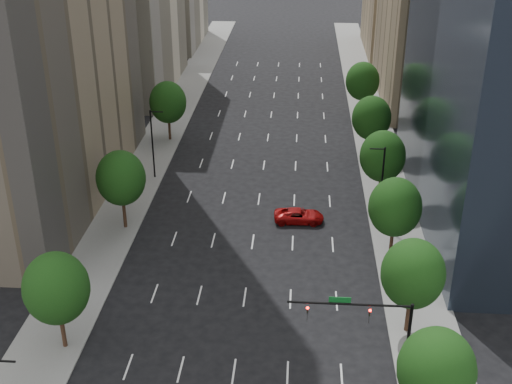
# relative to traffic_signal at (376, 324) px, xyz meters

# --- Properties ---
(sidewalk_left) EXTENTS (6.00, 200.00, 0.15)m
(sidewalk_left) POSITION_rel_traffic_signal_xyz_m (-26.03, 30.00, -5.10)
(sidewalk_left) COLOR slate
(sidewalk_left) RESTS_ON ground
(sidewalk_right) EXTENTS (6.00, 200.00, 0.15)m
(sidewalk_right) POSITION_rel_traffic_signal_xyz_m (4.97, 30.00, -5.10)
(sidewalk_right) COLOR slate
(sidewalk_right) RESTS_ON ground
(filler_left) EXTENTS (14.00, 26.00, 18.00)m
(filler_left) POSITION_rel_traffic_signal_xyz_m (-35.53, 106.00, 3.83)
(filler_left) COLOR beige
(filler_left) RESTS_ON ground
(parking_tan_right) EXTENTS (14.00, 30.00, 30.00)m
(parking_tan_right) POSITION_rel_traffic_signal_xyz_m (14.47, 70.00, 9.83)
(parking_tan_right) COLOR #8C7759
(parking_tan_right) RESTS_ON ground
(filler_right) EXTENTS (14.00, 26.00, 16.00)m
(filler_right) POSITION_rel_traffic_signal_xyz_m (14.47, 103.00, 2.83)
(filler_right) COLOR #8C7759
(filler_right) RESTS_ON ground
(tree_right_0) EXTENTS (5.20, 5.20, 8.39)m
(tree_right_0) POSITION_rel_traffic_signal_xyz_m (3.47, -5.00, 0.22)
(tree_right_0) COLOR #382316
(tree_right_0) RESTS_ON ground
(tree_right_1) EXTENTS (5.20, 5.20, 8.75)m
(tree_right_1) POSITION_rel_traffic_signal_xyz_m (3.47, 6.00, 0.58)
(tree_right_1) COLOR #382316
(tree_right_1) RESTS_ON ground
(tree_right_2) EXTENTS (5.20, 5.20, 8.61)m
(tree_right_2) POSITION_rel_traffic_signal_xyz_m (3.47, 18.00, 0.43)
(tree_right_2) COLOR #382316
(tree_right_2) RESTS_ON ground
(tree_right_3) EXTENTS (5.20, 5.20, 8.89)m
(tree_right_3) POSITION_rel_traffic_signal_xyz_m (3.47, 30.00, 0.72)
(tree_right_3) COLOR #382316
(tree_right_3) RESTS_ON ground
(tree_right_4) EXTENTS (5.20, 5.20, 8.46)m
(tree_right_4) POSITION_rel_traffic_signal_xyz_m (3.47, 44.00, 0.29)
(tree_right_4) COLOR #382316
(tree_right_4) RESTS_ON ground
(tree_right_5) EXTENTS (5.20, 5.20, 8.75)m
(tree_right_5) POSITION_rel_traffic_signal_xyz_m (3.47, 60.00, 0.58)
(tree_right_5) COLOR #382316
(tree_right_5) RESTS_ON ground
(tree_left_0) EXTENTS (5.20, 5.20, 8.75)m
(tree_left_0) POSITION_rel_traffic_signal_xyz_m (-24.53, 2.00, 0.58)
(tree_left_0) COLOR #382316
(tree_left_0) RESTS_ON ground
(tree_left_1) EXTENTS (5.20, 5.20, 8.97)m
(tree_left_1) POSITION_rel_traffic_signal_xyz_m (-24.53, 22.00, 0.79)
(tree_left_1) COLOR #382316
(tree_left_1) RESTS_ON ground
(tree_left_2) EXTENTS (5.20, 5.20, 8.68)m
(tree_left_2) POSITION_rel_traffic_signal_xyz_m (-24.53, 48.00, 0.50)
(tree_left_2) COLOR #382316
(tree_left_2) RESTS_ON ground
(streetlight_rn) EXTENTS (1.70, 0.20, 9.00)m
(streetlight_rn) POSITION_rel_traffic_signal_xyz_m (2.91, 25.00, -0.33)
(streetlight_rn) COLOR black
(streetlight_rn) RESTS_ON ground
(streetlight_ln) EXTENTS (1.70, 0.20, 9.00)m
(streetlight_ln) POSITION_rel_traffic_signal_xyz_m (-23.96, 35.00, -0.33)
(streetlight_ln) COLOR black
(streetlight_ln) RESTS_ON ground
(traffic_signal) EXTENTS (9.12, 0.40, 7.38)m
(traffic_signal) POSITION_rel_traffic_signal_xyz_m (0.00, 0.00, 0.00)
(traffic_signal) COLOR black
(traffic_signal) RESTS_ON ground
(car_red_far) EXTENTS (5.54, 2.69, 1.52)m
(car_red_far) POSITION_rel_traffic_signal_xyz_m (-5.77, 24.70, -4.41)
(car_red_far) COLOR #9B0B0B
(car_red_far) RESTS_ON ground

